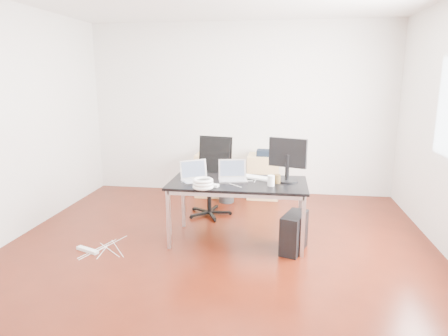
# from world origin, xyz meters

# --- Properties ---
(room_shell) EXTENTS (5.00, 5.00, 5.00)m
(room_shell) POSITION_xyz_m (0.04, 0.00, 1.40)
(room_shell) COLOR #3C1006
(room_shell) RESTS_ON ground
(desk) EXTENTS (1.60, 0.80, 0.73)m
(desk) POSITION_xyz_m (0.19, 0.37, 0.68)
(desk) COLOR black
(desk) RESTS_ON ground
(office_chair) EXTENTS (0.56, 0.58, 1.08)m
(office_chair) POSITION_xyz_m (-0.29, 1.31, 0.61)
(office_chair) COLOR black
(office_chair) RESTS_ON ground
(filing_cabinet_left) EXTENTS (0.50, 0.50, 0.70)m
(filing_cabinet_left) POSITION_xyz_m (-0.44, 2.23, 0.35)
(filing_cabinet_left) COLOR tan
(filing_cabinet_left) RESTS_ON ground
(filing_cabinet_right) EXTENTS (0.50, 0.50, 0.70)m
(filing_cabinet_right) POSITION_xyz_m (0.41, 2.23, 0.35)
(filing_cabinet_right) COLOR tan
(filing_cabinet_right) RESTS_ON ground
(pc_tower) EXTENTS (0.34, 0.49, 0.44)m
(pc_tower) POSITION_xyz_m (0.85, 0.16, 0.22)
(pc_tower) COLOR black
(pc_tower) RESTS_ON ground
(wastebasket) EXTENTS (0.25, 0.25, 0.28)m
(wastebasket) POSITION_xyz_m (-0.15, 1.86, 0.14)
(wastebasket) COLOR black
(wastebasket) RESTS_ON ground
(power_strip) EXTENTS (0.30, 0.17, 0.04)m
(power_strip) POSITION_xyz_m (-1.46, -0.19, 0.02)
(power_strip) COLOR white
(power_strip) RESTS_ON ground
(laptop_left) EXTENTS (0.41, 0.39, 0.23)m
(laptop_left) POSITION_xyz_m (-0.32, 0.35, 0.79)
(laptop_left) COLOR silver
(laptop_left) RESTS_ON desk
(laptop_right) EXTENTS (0.38, 0.32, 0.23)m
(laptop_right) POSITION_xyz_m (0.12, 0.46, 0.79)
(laptop_right) COLOR silver
(laptop_right) RESTS_ON desk
(monitor) EXTENTS (0.44, 0.26, 0.51)m
(monitor) POSITION_xyz_m (0.76, 0.49, 1.01)
(monitor) COLOR black
(monitor) RESTS_ON desk
(keyboard) EXTENTS (0.46, 0.30, 0.02)m
(keyboard) POSITION_xyz_m (0.38, 0.57, 0.74)
(keyboard) COLOR white
(keyboard) RESTS_ON desk
(cup_white) EXTENTS (0.08, 0.08, 0.12)m
(cup_white) POSITION_xyz_m (0.58, 0.25, 0.79)
(cup_white) COLOR white
(cup_white) RESTS_ON desk
(cup_brown) EXTENTS (0.08, 0.08, 0.10)m
(cup_brown) POSITION_xyz_m (0.65, 0.38, 0.78)
(cup_brown) COLOR brown
(cup_brown) RESTS_ON desk
(cable_coil) EXTENTS (0.24, 0.24, 0.11)m
(cable_coil) POSITION_xyz_m (-0.16, 0.05, 0.78)
(cable_coil) COLOR white
(cable_coil) RESTS_ON desk
(power_adapter) EXTENTS (0.09, 0.09, 0.03)m
(power_adapter) POSITION_xyz_m (-0.04, 0.12, 0.74)
(power_adapter) COLOR white
(power_adapter) RESTS_ON desk
(speaker) EXTENTS (0.10, 0.10, 0.18)m
(speaker) POSITION_xyz_m (-0.37, 2.24, 0.79)
(speaker) COLOR #9E9E9E
(speaker) RESTS_ON filing_cabinet_left
(navy_garment) EXTENTS (0.31, 0.25, 0.09)m
(navy_garment) POSITION_xyz_m (0.45, 2.18, 0.74)
(navy_garment) COLOR black
(navy_garment) RESTS_ON filing_cabinet_right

